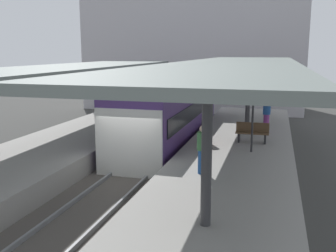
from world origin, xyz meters
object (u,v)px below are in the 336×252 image
object	(u,v)px
commuter_train	(170,113)
litter_bin	(207,135)
platform_sign	(253,111)
passenger_near_bench	(267,114)
passenger_mid_platform	(202,149)
platform_bench	(252,132)

from	to	relation	value
commuter_train	litter_bin	xyz separation A→B (m)	(2.47, -3.17, -0.33)
commuter_train	platform_sign	xyz separation A→B (m)	(4.38, -3.95, 0.90)
passenger_near_bench	passenger_mid_platform	xyz separation A→B (m)	(-1.79, -7.33, -0.05)
platform_sign	platform_bench	bearing A→B (deg)	92.72
commuter_train	platform_bench	bearing A→B (deg)	-28.33
platform_sign	passenger_near_bench	world-z (taller)	platform_sign
platform_sign	passenger_mid_platform	distance (m)	3.58
commuter_train	platform_bench	xyz separation A→B (m)	(4.31, -2.32, -0.26)
passenger_near_bench	platform_bench	bearing A→B (deg)	-101.68
commuter_train	passenger_near_bench	world-z (taller)	commuter_train
litter_bin	platform_bench	bearing A→B (deg)	24.72
commuter_train	platform_sign	world-z (taller)	commuter_train
platform_sign	litter_bin	size ratio (longest dim) A/B	2.76
commuter_train	passenger_near_bench	distance (m)	4.83
litter_bin	passenger_mid_platform	xyz separation A→B (m)	(0.56, -4.00, 0.41)
litter_bin	passenger_near_bench	bearing A→B (deg)	54.77
platform_sign	litter_bin	world-z (taller)	platform_sign
platform_bench	passenger_near_bench	distance (m)	2.57
platform_bench	litter_bin	bearing A→B (deg)	-155.28
commuter_train	litter_bin	distance (m)	4.03
platform_bench	platform_sign	distance (m)	2.00
platform_bench	passenger_mid_platform	xyz separation A→B (m)	(-1.28, -4.85, 0.35)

